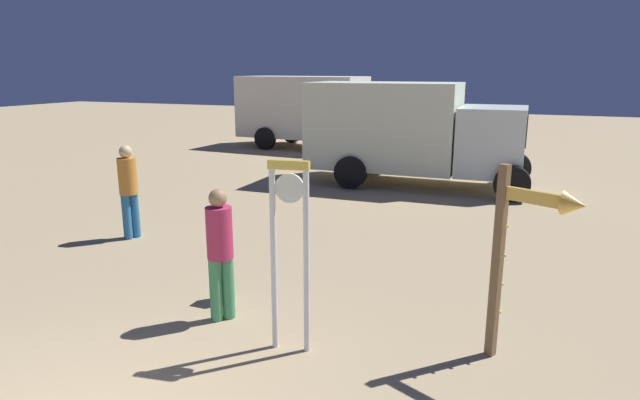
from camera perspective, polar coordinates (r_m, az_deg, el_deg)
standing_clock at (r=6.15m, az=-3.21°, el=-4.15°), size 0.48×0.15×2.27m
arrow_sign at (r=6.16m, az=20.88°, el=-3.70°), size 0.91×0.56×2.25m
person_near_clock at (r=7.12m, az=-10.49°, el=-5.01°), size 0.34×0.34×1.77m
backpack at (r=7.93m, az=-10.18°, el=-8.90°), size 0.26×0.24×0.47m
person_distant at (r=11.05m, az=-19.55°, el=1.30°), size 0.35×0.35×1.83m
box_truck_near at (r=15.61m, az=9.27°, el=7.32°), size 6.18×2.66×2.87m
box_truck_far at (r=22.49m, az=-0.26°, el=9.53°), size 7.34×2.95×2.94m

